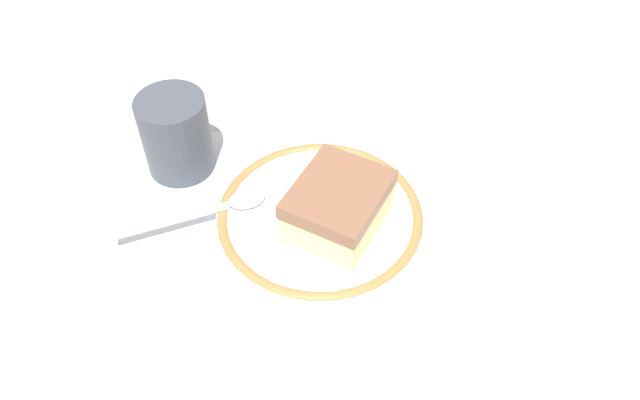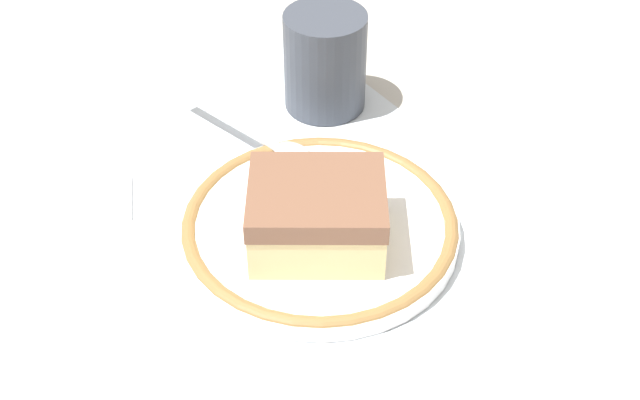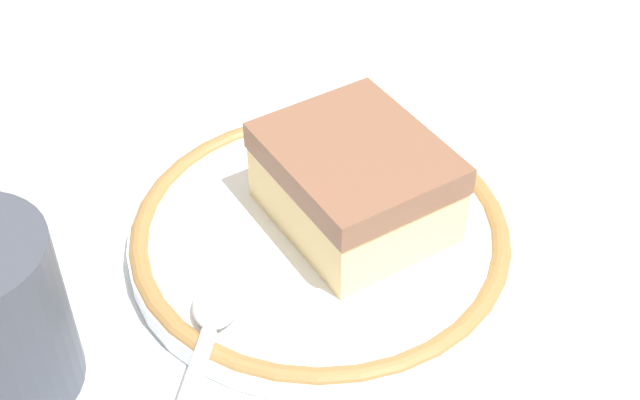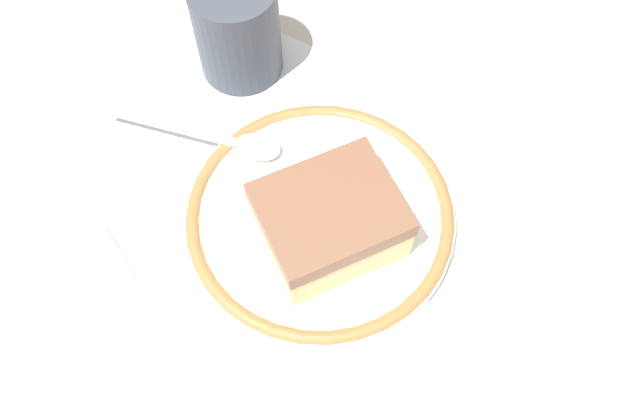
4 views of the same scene
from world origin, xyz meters
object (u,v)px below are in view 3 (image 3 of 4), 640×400
object	(u,v)px
plate	(320,236)
cake_slice	(353,182)
spoon	(202,352)
napkin	(571,119)

from	to	relation	value
plate	cake_slice	distance (m)	0.03
spoon	napkin	bearing A→B (deg)	-24.04
plate	cake_slice	bearing A→B (deg)	-38.43
plate	spoon	size ratio (longest dim) A/B	1.35
napkin	spoon	bearing A→B (deg)	155.96
cake_slice	spoon	size ratio (longest dim) A/B	0.81
napkin	cake_slice	bearing A→B (deg)	149.11
plate	cake_slice	world-z (taller)	cake_slice
plate	cake_slice	xyz separation A→B (m)	(0.01, -0.01, 0.03)
cake_slice	napkin	size ratio (longest dim) A/B	0.85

